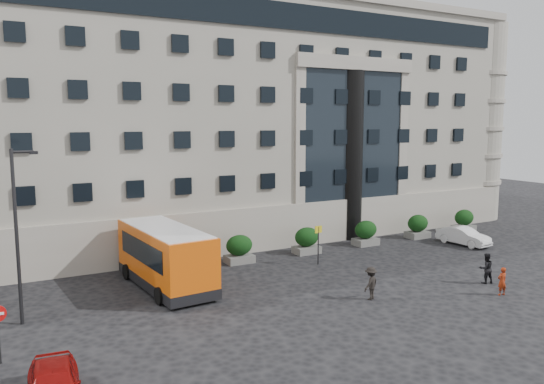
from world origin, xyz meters
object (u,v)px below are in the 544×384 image
at_px(hedge_d, 366,233).
at_px(parked_car_d, 17,248).
at_px(hedge_a, 161,259).
at_px(minibus, 165,254).
at_px(hedge_e, 418,226).
at_px(red_truck, 9,243).
at_px(white_taxi, 463,236).
at_px(bus_stop_sign, 318,238).
at_px(pedestrian_b, 486,268).
at_px(hedge_b, 239,249).
at_px(pedestrian_c, 371,283).
at_px(hedge_f, 464,220).
at_px(street_lamp, 18,230).
at_px(pedestrian_a, 502,281).
at_px(hedge_c, 307,240).

bearing_deg(hedge_d, parked_car_d, 160.46).
distance_m(hedge_a, minibus, 2.83).
bearing_deg(minibus, hedge_e, 2.40).
height_order(hedge_a, hedge_e, same).
xyz_separation_m(red_truck, white_taxi, (30.08, -9.68, -0.84)).
distance_m(bus_stop_sign, pedestrian_b, 10.09).
distance_m(hedge_b, bus_stop_sign, 5.19).
bearing_deg(minibus, pedestrian_c, -44.07).
relative_size(hedge_f, minibus, 0.22).
distance_m(hedge_b, street_lamp, 14.41).
relative_size(hedge_b, pedestrian_b, 1.06).
bearing_deg(hedge_f, pedestrian_a, -131.94).
xyz_separation_m(hedge_d, street_lamp, (-23.54, -4.80, 3.44)).
bearing_deg(hedge_e, pedestrian_c, -142.36).
relative_size(hedge_c, red_truck, 0.34).
xyz_separation_m(hedge_a, pedestrian_c, (8.13, -9.77, -0.07)).
height_order(hedge_e, minibus, minibus).
bearing_deg(pedestrian_c, red_truck, -68.80).
bearing_deg(hedge_f, hedge_d, 180.00).
bearing_deg(hedge_a, street_lamp, -148.84).
bearing_deg(pedestrian_b, bus_stop_sign, -35.99).
bearing_deg(parked_car_d, hedge_b, -25.66).
bearing_deg(white_taxi, street_lamp, 175.90).
relative_size(hedge_a, pedestrian_a, 1.21).
bearing_deg(hedge_f, parked_car_d, 166.25).
bearing_deg(hedge_c, bus_stop_sign, -107.82).
distance_m(minibus, pedestrian_a, 18.25).
xyz_separation_m(hedge_f, street_lamp, (-33.94, -4.80, 3.44)).
height_order(hedge_e, parked_car_d, hedge_e).
bearing_deg(bus_stop_sign, white_taxi, -2.87).
height_order(minibus, pedestrian_b, minibus).
relative_size(hedge_b, hedge_e, 1.00).
bearing_deg(hedge_a, hedge_f, 0.00).
xyz_separation_m(hedge_f, pedestrian_b, (-10.32, -10.73, -0.06)).
height_order(hedge_f, pedestrian_b, hedge_f).
height_order(hedge_b, street_lamp, street_lamp).
height_order(street_lamp, pedestrian_c, street_lamp).
xyz_separation_m(pedestrian_b, pedestrian_c, (-7.55, 0.96, -0.01)).
relative_size(street_lamp, bus_stop_sign, 3.17).
xyz_separation_m(white_taxi, pedestrian_a, (-7.39, -9.15, 0.09)).
xyz_separation_m(hedge_d, hedge_f, (10.40, 0.00, 0.00)).
xyz_separation_m(hedge_a, hedge_d, (15.60, 0.00, 0.00)).
bearing_deg(hedge_f, minibus, -174.37).
bearing_deg(hedge_f, pedestrian_b, -133.88).
bearing_deg(pedestrian_c, hedge_b, -97.30).
bearing_deg(street_lamp, pedestrian_c, -17.20).
relative_size(red_truck, parked_car_d, 1.08).
bearing_deg(hedge_c, red_truck, 161.23).
distance_m(hedge_a, hedge_c, 10.40).
distance_m(hedge_e, street_lamp, 29.34).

